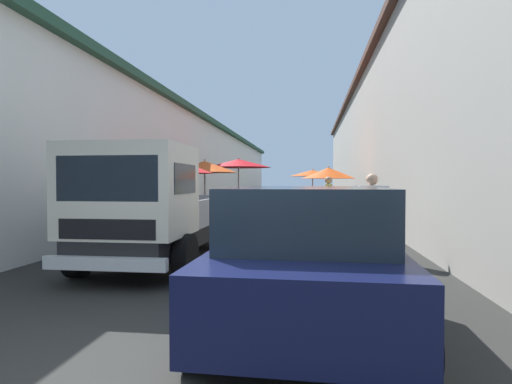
{
  "coord_description": "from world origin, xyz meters",
  "views": [
    {
      "loc": [
        -2.62,
        -1.42,
        1.51
      ],
      "look_at": [
        12.76,
        0.62,
        1.13
      ],
      "focal_mm": 29.03,
      "sensor_mm": 36.0,
      "label": 1
    }
  ],
  "objects_px": {
    "fruit_stall_near_left": "(313,180)",
    "delivery_truck": "(148,209)",
    "fruit_stall_near_right": "(203,177)",
    "hatchback_car": "(308,253)",
    "vendor_by_crates": "(328,199)",
    "fruit_stall_mid_lane": "(239,172)",
    "fruit_stall_far_right": "(165,170)",
    "vendor_in_shade": "(372,210)",
    "fruit_stall_far_left": "(328,180)"
  },
  "relations": [
    {
      "from": "fruit_stall_near_right",
      "to": "fruit_stall_far_right",
      "type": "bearing_deg",
      "value": 171.85
    },
    {
      "from": "hatchback_car",
      "to": "vendor_in_shade",
      "type": "height_order",
      "value": "vendor_in_shade"
    },
    {
      "from": "fruit_stall_far_right",
      "to": "vendor_in_shade",
      "type": "bearing_deg",
      "value": -119.17
    },
    {
      "from": "fruit_stall_far_right",
      "to": "vendor_by_crates",
      "type": "bearing_deg",
      "value": -66.51
    },
    {
      "from": "fruit_stall_far_right",
      "to": "vendor_by_crates",
      "type": "distance_m",
      "value": 5.02
    },
    {
      "from": "fruit_stall_far_left",
      "to": "delivery_truck",
      "type": "distance_m",
      "value": 10.53
    },
    {
      "from": "fruit_stall_far_right",
      "to": "delivery_truck",
      "type": "distance_m",
      "value": 4.45
    },
    {
      "from": "fruit_stall_far_left",
      "to": "hatchback_car",
      "type": "height_order",
      "value": "fruit_stall_far_left"
    },
    {
      "from": "fruit_stall_mid_lane",
      "to": "delivery_truck",
      "type": "height_order",
      "value": "fruit_stall_mid_lane"
    },
    {
      "from": "fruit_stall_mid_lane",
      "to": "fruit_stall_near_left",
      "type": "bearing_deg",
      "value": -34.15
    },
    {
      "from": "fruit_stall_mid_lane",
      "to": "vendor_in_shade",
      "type": "bearing_deg",
      "value": -153.3
    },
    {
      "from": "fruit_stall_near_left",
      "to": "hatchback_car",
      "type": "bearing_deg",
      "value": 179.53
    },
    {
      "from": "fruit_stall_near_left",
      "to": "vendor_by_crates",
      "type": "xyz_separation_m",
      "value": [
        -7.22,
        -0.44,
        -0.63
      ]
    },
    {
      "from": "delivery_truck",
      "to": "vendor_in_shade",
      "type": "relative_size",
      "value": 2.96
    },
    {
      "from": "fruit_stall_mid_lane",
      "to": "vendor_in_shade",
      "type": "height_order",
      "value": "fruit_stall_mid_lane"
    },
    {
      "from": "fruit_stall_far_right",
      "to": "vendor_by_crates",
      "type": "relative_size",
      "value": 1.58
    },
    {
      "from": "vendor_by_crates",
      "to": "vendor_in_shade",
      "type": "relative_size",
      "value": 1.01
    },
    {
      "from": "fruit_stall_far_left",
      "to": "vendor_by_crates",
      "type": "distance_m",
      "value": 3.82
    },
    {
      "from": "fruit_stall_near_left",
      "to": "hatchback_car",
      "type": "relative_size",
      "value": 0.57
    },
    {
      "from": "vendor_by_crates",
      "to": "vendor_in_shade",
      "type": "height_order",
      "value": "vendor_by_crates"
    },
    {
      "from": "fruit_stall_near_right",
      "to": "hatchback_car",
      "type": "relative_size",
      "value": 0.58
    },
    {
      "from": "fruit_stall_far_left",
      "to": "hatchback_car",
      "type": "relative_size",
      "value": 0.55
    },
    {
      "from": "fruit_stall_far_left",
      "to": "fruit_stall_mid_lane",
      "type": "bearing_deg",
      "value": 102.91
    },
    {
      "from": "fruit_stall_far_right",
      "to": "fruit_stall_near_left",
      "type": "height_order",
      "value": "fruit_stall_far_right"
    },
    {
      "from": "fruit_stall_near_right",
      "to": "vendor_by_crates",
      "type": "relative_size",
      "value": 1.37
    },
    {
      "from": "fruit_stall_far_left",
      "to": "delivery_truck",
      "type": "xyz_separation_m",
      "value": [
        -9.94,
        3.45,
        -0.55
      ]
    },
    {
      "from": "hatchback_car",
      "to": "delivery_truck",
      "type": "relative_size",
      "value": 0.8
    },
    {
      "from": "fruit_stall_mid_lane",
      "to": "fruit_stall_near_right",
      "type": "height_order",
      "value": "fruit_stall_mid_lane"
    },
    {
      "from": "vendor_by_crates",
      "to": "fruit_stall_near_right",
      "type": "bearing_deg",
      "value": 80.79
    },
    {
      "from": "fruit_stall_mid_lane",
      "to": "vendor_by_crates",
      "type": "relative_size",
      "value": 1.51
    },
    {
      "from": "fruit_stall_far_right",
      "to": "vendor_by_crates",
      "type": "xyz_separation_m",
      "value": [
        1.97,
        -4.54,
        -0.87
      ]
    },
    {
      "from": "fruit_stall_far_left",
      "to": "vendor_by_crates",
      "type": "bearing_deg",
      "value": 177.87
    },
    {
      "from": "fruit_stall_near_right",
      "to": "vendor_by_crates",
      "type": "height_order",
      "value": "fruit_stall_near_right"
    },
    {
      "from": "fruit_stall_far_left",
      "to": "delivery_truck",
      "type": "height_order",
      "value": "fruit_stall_far_left"
    },
    {
      "from": "fruit_stall_mid_lane",
      "to": "fruit_stall_far_right",
      "type": "distance_m",
      "value": 5.09
    },
    {
      "from": "fruit_stall_far_left",
      "to": "fruit_stall_far_right",
      "type": "bearing_deg",
      "value": 140.82
    },
    {
      "from": "delivery_truck",
      "to": "vendor_in_shade",
      "type": "xyz_separation_m",
      "value": [
        1.33,
        -3.92,
        -0.07
      ]
    },
    {
      "from": "fruit_stall_far_right",
      "to": "delivery_truck",
      "type": "relative_size",
      "value": 0.54
    },
    {
      "from": "fruit_stall_near_right",
      "to": "vendor_by_crates",
      "type": "distance_m",
      "value": 4.27
    },
    {
      "from": "fruit_stall_near_left",
      "to": "delivery_truck",
      "type": "relative_size",
      "value": 0.45
    },
    {
      "from": "fruit_stall_near_left",
      "to": "delivery_truck",
      "type": "xyz_separation_m",
      "value": [
        -13.39,
        2.87,
        -0.57
      ]
    },
    {
      "from": "fruit_stall_near_right",
      "to": "fruit_stall_far_right",
      "type": "height_order",
      "value": "fruit_stall_far_right"
    },
    {
      "from": "fruit_stall_far_left",
      "to": "fruit_stall_near_right",
      "type": "relative_size",
      "value": 0.94
    },
    {
      "from": "fruit_stall_near_left",
      "to": "vendor_by_crates",
      "type": "distance_m",
      "value": 7.26
    },
    {
      "from": "fruit_stall_near_left",
      "to": "hatchback_car",
      "type": "xyz_separation_m",
      "value": [
        -15.64,
        0.13,
        -0.87
      ]
    },
    {
      "from": "fruit_stall_near_right",
      "to": "hatchback_car",
      "type": "bearing_deg",
      "value": -158.48
    },
    {
      "from": "vendor_by_crates",
      "to": "vendor_in_shade",
      "type": "bearing_deg",
      "value": -172.81
    },
    {
      "from": "hatchback_car",
      "to": "delivery_truck",
      "type": "bearing_deg",
      "value": 50.6
    },
    {
      "from": "hatchback_car",
      "to": "vendor_by_crates",
      "type": "bearing_deg",
      "value": -3.89
    },
    {
      "from": "fruit_stall_far_right",
      "to": "hatchback_car",
      "type": "xyz_separation_m",
      "value": [
        -6.45,
        -3.96,
        -1.1
      ]
    }
  ]
}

